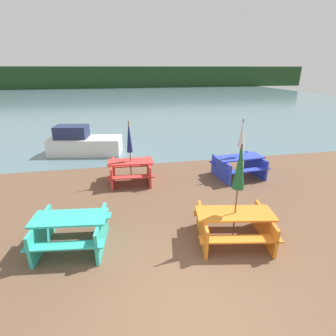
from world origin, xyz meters
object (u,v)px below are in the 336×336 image
picnic_table_orange (234,224)px  picnic_table_teal (71,229)px  picnic_table_blue (239,165)px  umbrella_white (242,134)px  picnic_table_red (131,170)px  umbrella_navy (129,138)px  boat (83,143)px  umbrella_darkgreen (240,168)px

picnic_table_orange → picnic_table_teal: size_ratio=1.12×
picnic_table_blue → umbrella_white: umbrella_white is taller
picnic_table_orange → picnic_table_red: size_ratio=1.21×
picnic_table_blue → umbrella_navy: size_ratio=0.86×
picnic_table_blue → picnic_table_red: picnic_table_red is taller
umbrella_white → picnic_table_blue: bearing=0.0°
umbrella_white → picnic_table_teal: bearing=-150.7°
boat → umbrella_white: bearing=-24.4°
picnic_table_blue → boat: boat is taller
umbrella_navy → picnic_table_teal: bearing=-114.6°
picnic_table_red → picnic_table_blue: bearing=-4.4°
boat → picnic_table_teal: bearing=-76.7°
umbrella_navy → boat: size_ratio=0.64×
picnic_table_orange → boat: size_ratio=0.57×
picnic_table_orange → picnic_table_blue: size_ratio=1.05×
umbrella_navy → picnic_table_orange: bearing=-61.4°
umbrella_navy → picnic_table_red: bearing=0.0°
picnic_table_orange → picnic_table_red: picnic_table_red is taller
picnic_table_blue → umbrella_navy: umbrella_navy is taller
umbrella_darkgreen → umbrella_navy: umbrella_darkgreen is taller
picnic_table_red → boat: bearing=117.6°
umbrella_white → umbrella_darkgreen: bearing=-117.1°
picnic_table_blue → boat: 7.17m
picnic_table_red → umbrella_white: size_ratio=0.75×
picnic_table_red → umbrella_darkgreen: bearing=-61.4°
picnic_table_blue → umbrella_navy: bearing=175.6°
umbrella_white → boat: bearing=145.5°
picnic_table_blue → picnic_table_orange: bearing=-117.1°
umbrella_white → picnic_table_red: bearing=175.6°
picnic_table_blue → umbrella_navy: 4.12m
umbrella_white → boat: (-5.91, 4.06, -1.14)m
picnic_table_orange → umbrella_navy: size_ratio=0.90×
umbrella_white → umbrella_darkgreen: size_ratio=0.92×
umbrella_darkgreen → umbrella_navy: size_ratio=1.08×
boat → picnic_table_blue: bearing=-24.4°
umbrella_darkgreen → boat: size_ratio=0.69×
picnic_table_red → picnic_table_orange: bearing=-61.4°
picnic_table_red → umbrella_darkgreen: size_ratio=0.69×
picnic_table_red → boat: (-1.96, 3.76, 0.05)m
picnic_table_orange → umbrella_white: umbrella_white is taller
picnic_table_red → umbrella_white: 4.13m
umbrella_white → umbrella_darkgreen: umbrella_darkgreen is taller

